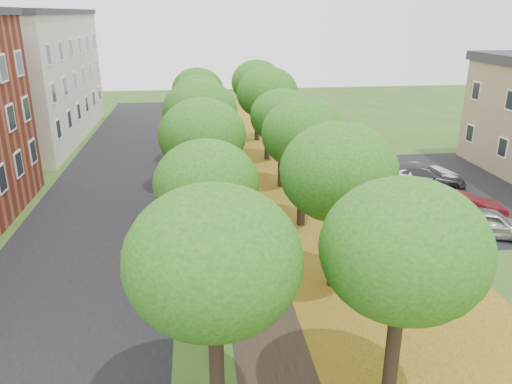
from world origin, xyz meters
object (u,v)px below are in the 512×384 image
object	(u,v)px
car_silver	(490,223)
car_red	(463,207)
car_grey	(422,177)
car_white	(419,175)

from	to	relation	value
car_silver	car_red	size ratio (longest dim) A/B	0.93
car_silver	car_grey	distance (m)	6.95
car_red	car_grey	xyz separation A→B (m)	(0.00, 4.96, 0.04)
car_red	car_white	xyz separation A→B (m)	(0.00, 5.27, 0.03)
car_silver	car_grey	size ratio (longest dim) A/B	0.77
car_white	car_silver	bearing A→B (deg)	-178.63
car_silver	car_grey	bearing A→B (deg)	23.17
car_red	car_white	distance (m)	5.27
car_silver	car_white	world-z (taller)	car_white
car_silver	car_white	xyz separation A→B (m)	(-0.26, 7.26, 0.06)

